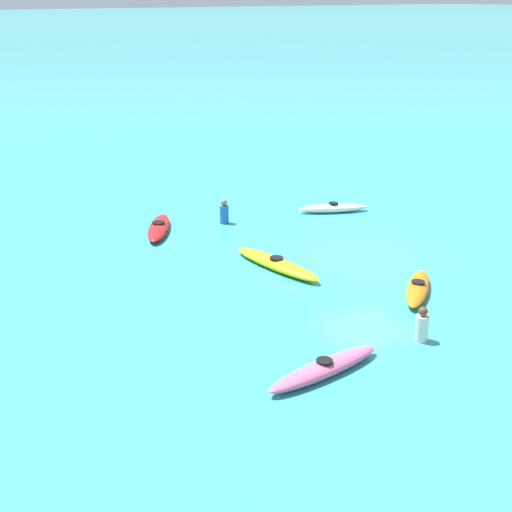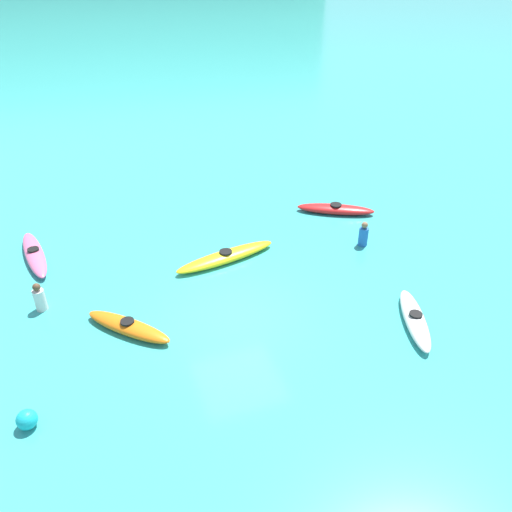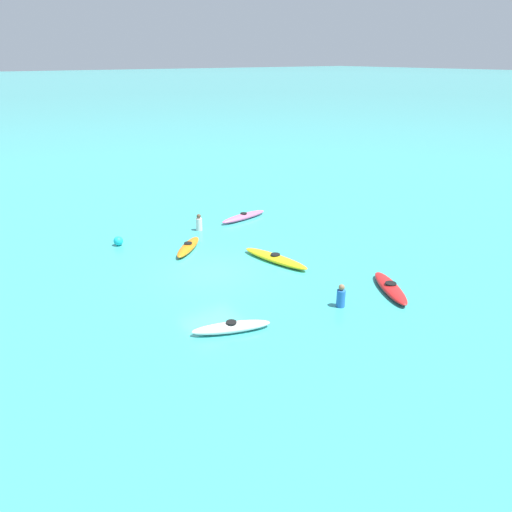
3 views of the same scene
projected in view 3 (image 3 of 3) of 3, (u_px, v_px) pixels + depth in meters
name	position (u px, v px, depth m)	size (l,w,h in m)	color
ground_plane	(213.00, 273.00, 20.79)	(600.00, 600.00, 0.00)	#38ADA8
kayak_pink	(244.00, 217.00, 27.50)	(1.06, 3.17, 0.37)	pink
kayak_white	(231.00, 327.00, 16.32)	(1.47, 2.66, 0.37)	white
kayak_red	(390.00, 288.00, 19.09)	(2.88, 1.97, 0.37)	red
kayak_yellow	(275.00, 258.00, 21.85)	(3.57, 1.36, 0.37)	yellow
kayak_orange	(188.00, 247.00, 23.16)	(2.25, 2.33, 0.37)	orange
buoy_cyan	(118.00, 241.00, 23.71)	(0.45, 0.45, 0.45)	#19B7C6
person_near_shore	(341.00, 297.00, 17.88)	(0.41, 0.41, 0.88)	blue
person_by_kayaks	(199.00, 223.00, 25.69)	(0.40, 0.40, 0.88)	silver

